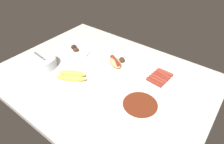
{
  "coord_description": "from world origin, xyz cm",
  "views": [
    {
      "loc": [
        56.82,
        -66.06,
        71.38
      ],
      "look_at": [
        3.97,
        3.23,
        3.0
      ],
      "focal_mm": 31.17,
      "sensor_mm": 36.0,
      "label": 1
    }
  ],
  "objects_px": {
    "plate_sausages": "(160,78)",
    "plate_hotdog_assembled": "(115,64)",
    "banana_bunch": "(72,76)",
    "bowl_coleslaw": "(43,62)",
    "bowl_chili": "(140,107)",
    "plate_grilled_meat": "(75,51)"
  },
  "relations": [
    {
      "from": "plate_sausages",
      "to": "plate_hotdog_assembled",
      "type": "bearing_deg",
      "value": -170.09
    },
    {
      "from": "bowl_chili",
      "to": "plate_sausages",
      "type": "xyz_separation_m",
      "value": [
        -0.03,
        0.26,
        -0.01
      ]
    },
    {
      "from": "banana_bunch",
      "to": "plate_sausages",
      "type": "xyz_separation_m",
      "value": [
        0.4,
        0.29,
        -0.01
      ]
    },
    {
      "from": "plate_sausages",
      "to": "bowl_coleslaw",
      "type": "height_order",
      "value": "bowl_coleslaw"
    },
    {
      "from": "banana_bunch",
      "to": "plate_sausages",
      "type": "height_order",
      "value": "banana_bunch"
    },
    {
      "from": "bowl_chili",
      "to": "bowl_coleslaw",
      "type": "height_order",
      "value": "bowl_coleslaw"
    },
    {
      "from": "bowl_chili",
      "to": "plate_hotdog_assembled",
      "type": "xyz_separation_m",
      "value": [
        -0.3,
        0.21,
        -0.01
      ]
    },
    {
      "from": "banana_bunch",
      "to": "plate_hotdog_assembled",
      "type": "relative_size",
      "value": 0.7
    },
    {
      "from": "bowl_chili",
      "to": "plate_sausages",
      "type": "distance_m",
      "value": 0.26
    },
    {
      "from": "bowl_chili",
      "to": "plate_grilled_meat",
      "type": "distance_m",
      "value": 0.64
    },
    {
      "from": "bowl_coleslaw",
      "to": "plate_hotdog_assembled",
      "type": "distance_m",
      "value": 0.44
    },
    {
      "from": "plate_sausages",
      "to": "plate_hotdog_assembled",
      "type": "distance_m",
      "value": 0.28
    },
    {
      "from": "bowl_chili",
      "to": "plate_grilled_meat",
      "type": "bearing_deg",
      "value": 163.79
    },
    {
      "from": "banana_bunch",
      "to": "plate_hotdog_assembled",
      "type": "xyz_separation_m",
      "value": [
        0.13,
        0.24,
        -0.0
      ]
    },
    {
      "from": "banana_bunch",
      "to": "bowl_coleslaw",
      "type": "height_order",
      "value": "bowl_coleslaw"
    },
    {
      "from": "banana_bunch",
      "to": "bowl_coleslaw",
      "type": "bearing_deg",
      "value": -173.29
    },
    {
      "from": "bowl_chili",
      "to": "plate_sausages",
      "type": "relative_size",
      "value": 0.81
    },
    {
      "from": "bowl_coleslaw",
      "to": "plate_hotdog_assembled",
      "type": "xyz_separation_m",
      "value": [
        0.35,
        0.27,
        -0.02
      ]
    },
    {
      "from": "plate_sausages",
      "to": "plate_grilled_meat",
      "type": "bearing_deg",
      "value": -172.2
    },
    {
      "from": "plate_grilled_meat",
      "to": "plate_sausages",
      "type": "bearing_deg",
      "value": 7.8
    },
    {
      "from": "plate_grilled_meat",
      "to": "bowl_coleslaw",
      "type": "height_order",
      "value": "bowl_coleslaw"
    },
    {
      "from": "banana_bunch",
      "to": "plate_grilled_meat",
      "type": "relative_size",
      "value": 0.89
    }
  ]
}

